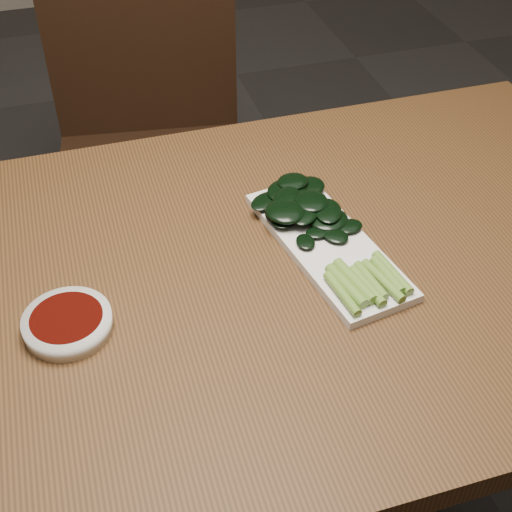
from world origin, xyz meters
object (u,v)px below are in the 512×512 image
at_px(chair_far, 151,142).
at_px(gai_lan, 311,220).
at_px(serving_plate, 327,245).
at_px(sauce_bowl, 68,323).
at_px(table, 235,309).

xyz_separation_m(chair_far, gai_lan, (0.14, -0.74, 0.29)).
relative_size(chair_far, serving_plate, 2.68).
distance_m(sauce_bowl, serving_plate, 0.39).
xyz_separation_m(sauce_bowl, gai_lan, (0.38, 0.10, 0.01)).
bearing_deg(table, chair_far, 89.80).
distance_m(chair_far, serving_plate, 0.84).
bearing_deg(gai_lan, chair_far, 100.45).
bearing_deg(serving_plate, table, -174.57).
bearing_deg(chair_far, sauce_bowl, -97.61).
bearing_deg(chair_far, table, -81.75).
distance_m(table, sauce_bowl, 0.26).
xyz_separation_m(sauce_bowl, serving_plate, (0.39, 0.06, -0.01)).
bearing_deg(chair_far, gai_lan, -71.10).
height_order(table, serving_plate, serving_plate).
bearing_deg(table, serving_plate, 5.43).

